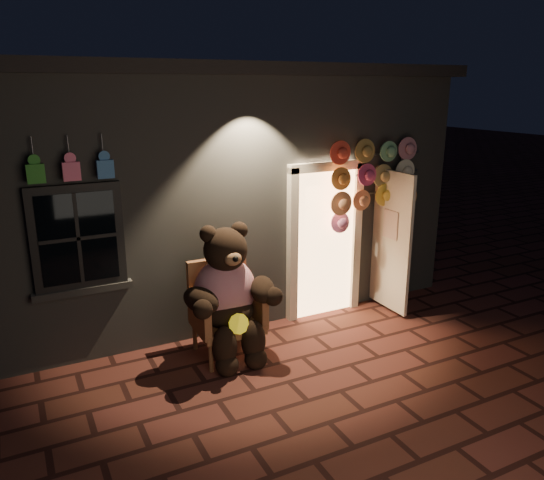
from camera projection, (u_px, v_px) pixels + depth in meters
ground at (289, 382)px, 5.91m from camera, size 60.00×60.00×0.00m
shop_building at (176, 175)px, 8.84m from camera, size 7.30×5.95×3.51m
wicker_armchair at (224, 308)px, 6.44m from camera, size 0.81×0.73×1.15m
teddy_bear at (228, 294)px, 6.24m from camera, size 1.22×0.94×1.67m
hat_rack at (374, 180)px, 7.34m from camera, size 1.51×0.22×2.46m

